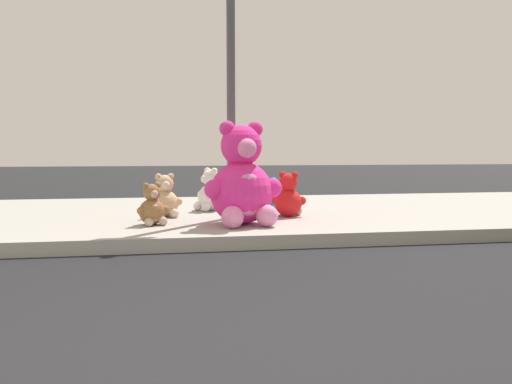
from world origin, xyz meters
TOP-DOWN VIEW (x-y plane):
  - sidewalk at (0.00, 5.20)m, footprint 28.00×4.40m
  - sign_pole at (1.00, 4.40)m, footprint 0.56×0.11m
  - plush_pink_large at (1.06, 3.81)m, footprint 0.93×0.85m
  - plush_white at (0.79, 5.24)m, footprint 0.45×0.43m
  - plush_teal at (1.59, 4.91)m, footprint 0.37×0.35m
  - plush_tan at (0.15, 4.62)m, footprint 0.44×0.40m
  - plush_brown at (0.01, 3.95)m, footprint 0.37×0.36m
  - plush_red at (1.76, 4.42)m, footprint 0.44×0.43m

SIDE VIEW (x-z plane):
  - sidewalk at x=0.00m, z-range 0.00..0.15m
  - plush_teal at x=1.59m, z-range 0.10..0.59m
  - plush_brown at x=0.01m, z-range 0.10..0.60m
  - plush_tan at x=0.15m, z-range 0.09..0.67m
  - plush_red at x=1.76m, z-range 0.09..0.69m
  - plush_white at x=0.79m, z-range 0.09..0.71m
  - plush_pink_large at x=1.06m, z-range 0.03..1.25m
  - sign_pole at x=1.00m, z-range 0.25..3.45m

